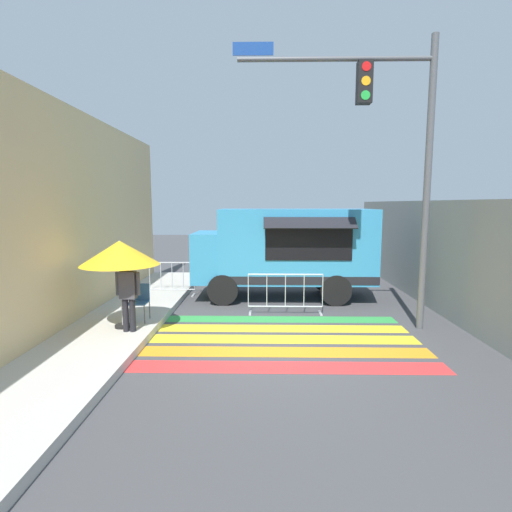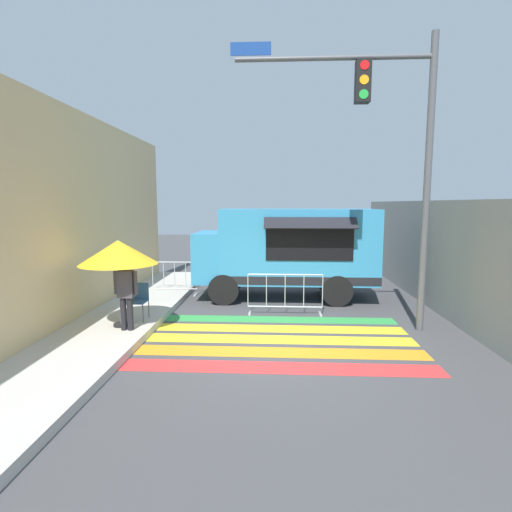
{
  "view_description": "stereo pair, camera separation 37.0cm",
  "coord_description": "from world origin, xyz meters",
  "px_view_note": "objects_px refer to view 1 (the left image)",
  "views": [
    {
      "loc": [
        -0.17,
        -7.98,
        2.95
      ],
      "look_at": [
        -0.37,
        2.83,
        1.54
      ],
      "focal_mm": 28.0,
      "sensor_mm": 36.0,
      "label": 1
    },
    {
      "loc": [
        0.2,
        -7.96,
        2.95
      ],
      "look_at": [
        -0.37,
        2.83,
        1.54
      ],
      "focal_mm": 28.0,
      "sensor_mm": 36.0,
      "label": 2
    }
  ],
  "objects_px": {
    "barricade_front": "(285,294)",
    "folding_chair": "(139,299)",
    "barricade_side": "(172,279)",
    "vendor_person": "(128,292)",
    "traffic_signal_pole": "(392,136)",
    "food_truck": "(282,248)",
    "patio_umbrella": "(120,253)"
  },
  "relations": [
    {
      "from": "food_truck",
      "to": "barricade_side",
      "type": "xyz_separation_m",
      "value": [
        -3.54,
        0.23,
        -1.06
      ]
    },
    {
      "from": "traffic_signal_pole",
      "to": "vendor_person",
      "type": "bearing_deg",
      "value": -171.4
    },
    {
      "from": "barricade_front",
      "to": "barricade_side",
      "type": "height_order",
      "value": "same"
    },
    {
      "from": "folding_chair",
      "to": "barricade_side",
      "type": "height_order",
      "value": "barricade_side"
    },
    {
      "from": "traffic_signal_pole",
      "to": "patio_umbrella",
      "type": "xyz_separation_m",
      "value": [
        -6.07,
        -0.59,
        -2.59
      ]
    },
    {
      "from": "vendor_person",
      "to": "traffic_signal_pole",
      "type": "bearing_deg",
      "value": 6.24
    },
    {
      "from": "food_truck",
      "to": "folding_chair",
      "type": "distance_m",
      "value": 4.82
    },
    {
      "from": "traffic_signal_pole",
      "to": "barricade_side",
      "type": "xyz_separation_m",
      "value": [
        -5.84,
        3.33,
        -3.93
      ]
    },
    {
      "from": "folding_chair",
      "to": "barricade_side",
      "type": "bearing_deg",
      "value": 81.8
    },
    {
      "from": "patio_umbrella",
      "to": "folding_chair",
      "type": "xyz_separation_m",
      "value": [
        0.2,
        0.58,
        -1.17
      ]
    },
    {
      "from": "patio_umbrella",
      "to": "barricade_side",
      "type": "relative_size",
      "value": 1.33
    },
    {
      "from": "folding_chair",
      "to": "vendor_person",
      "type": "distance_m",
      "value": 0.94
    },
    {
      "from": "folding_chair",
      "to": "barricade_front",
      "type": "height_order",
      "value": "barricade_front"
    },
    {
      "from": "vendor_person",
      "to": "barricade_front",
      "type": "distance_m",
      "value": 4.14
    },
    {
      "from": "folding_chair",
      "to": "barricade_front",
      "type": "xyz_separation_m",
      "value": [
        3.57,
        1.24,
        -0.16
      ]
    },
    {
      "from": "traffic_signal_pole",
      "to": "patio_umbrella",
      "type": "relative_size",
      "value": 3.37
    },
    {
      "from": "traffic_signal_pole",
      "to": "barricade_front",
      "type": "relative_size",
      "value": 3.28
    },
    {
      "from": "traffic_signal_pole",
      "to": "vendor_person",
      "type": "distance_m",
      "value": 6.8
    },
    {
      "from": "traffic_signal_pole",
      "to": "folding_chair",
      "type": "xyz_separation_m",
      "value": [
        -5.87,
        -0.01,
        -3.76
      ]
    },
    {
      "from": "barricade_side",
      "to": "traffic_signal_pole",
      "type": "bearing_deg",
      "value": -29.71
    },
    {
      "from": "food_truck",
      "to": "barricade_side",
      "type": "height_order",
      "value": "food_truck"
    },
    {
      "from": "folding_chair",
      "to": "barricade_side",
      "type": "relative_size",
      "value": 0.59
    },
    {
      "from": "patio_umbrella",
      "to": "vendor_person",
      "type": "xyz_separation_m",
      "value": [
        0.25,
        -0.29,
        -0.81
      ]
    },
    {
      "from": "food_truck",
      "to": "folding_chair",
      "type": "relative_size",
      "value": 6.34
    },
    {
      "from": "traffic_signal_pole",
      "to": "patio_umbrella",
      "type": "distance_m",
      "value": 6.63
    },
    {
      "from": "patio_umbrella",
      "to": "vendor_person",
      "type": "height_order",
      "value": "patio_umbrella"
    },
    {
      "from": "folding_chair",
      "to": "vendor_person",
      "type": "bearing_deg",
      "value": -94.54
    },
    {
      "from": "folding_chair",
      "to": "vendor_person",
      "type": "xyz_separation_m",
      "value": [
        0.05,
        -0.87,
        0.36
      ]
    },
    {
      "from": "barricade_front",
      "to": "folding_chair",
      "type": "bearing_deg",
      "value": -160.85
    },
    {
      "from": "folding_chair",
      "to": "barricade_front",
      "type": "bearing_deg",
      "value": 11.47
    },
    {
      "from": "food_truck",
      "to": "folding_chair",
      "type": "xyz_separation_m",
      "value": [
        -3.57,
        -3.11,
        -0.89
      ]
    },
    {
      "from": "food_truck",
      "to": "traffic_signal_pole",
      "type": "height_order",
      "value": "traffic_signal_pole"
    }
  ]
}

